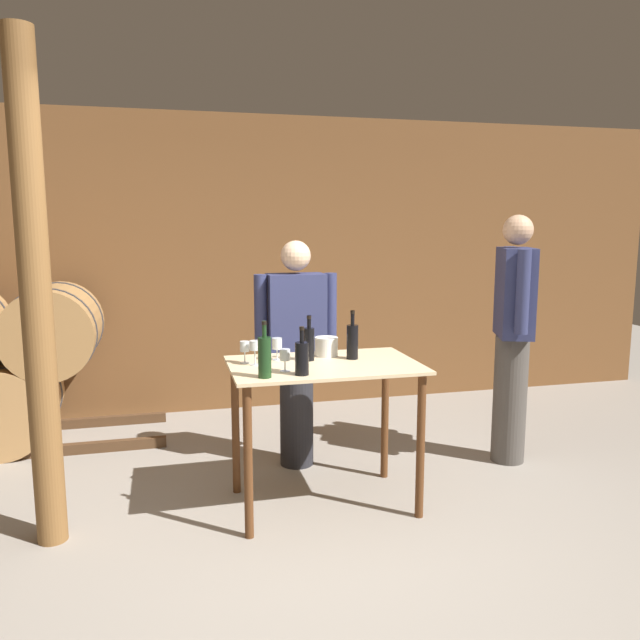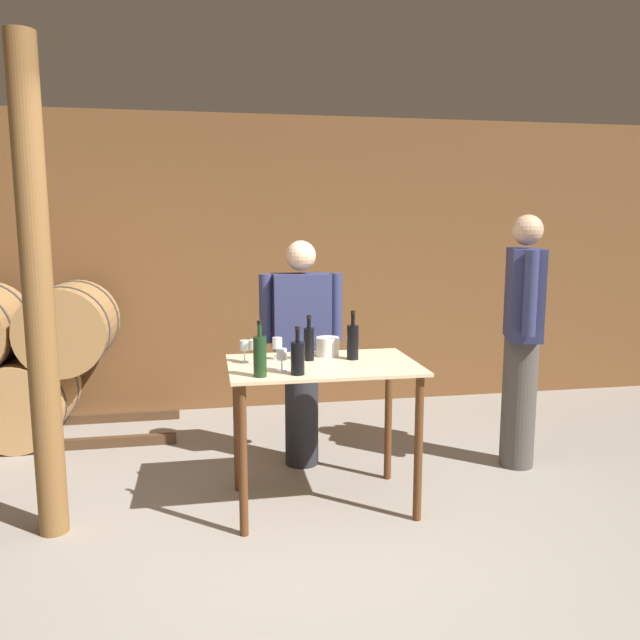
{
  "view_description": "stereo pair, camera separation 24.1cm",
  "coord_description": "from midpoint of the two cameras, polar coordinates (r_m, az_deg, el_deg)",
  "views": [
    {
      "loc": [
        -0.78,
        -2.89,
        1.74
      ],
      "look_at": [
        0.13,
        0.76,
        1.15
      ],
      "focal_mm": 35.0,
      "sensor_mm": 36.0,
      "label": 1
    },
    {
      "loc": [
        -0.55,
        -2.94,
        1.74
      ],
      "look_at": [
        0.13,
        0.76,
        1.15
      ],
      "focal_mm": 35.0,
      "sensor_mm": 36.0,
      "label": 2
    }
  ],
  "objects": [
    {
      "name": "ground_plane",
      "position": [
        3.46,
        2.27,
        -21.28
      ],
      "size": [
        14.0,
        14.0,
        0.0
      ],
      "primitive_type": "plane",
      "color": "gray"
    },
    {
      "name": "back_wall",
      "position": [
        5.83,
        -3.83,
        5.07
      ],
      "size": [
        8.4,
        0.05,
        2.7
      ],
      "color": "brown",
      "rests_on": "ground_plane"
    },
    {
      "name": "barrel_rack",
      "position": [
        5.51,
        -26.02,
        -3.76
      ],
      "size": [
        3.05,
        0.8,
        1.27
      ],
      "color": "#4C331E",
      "rests_on": "ground_plane"
    },
    {
      "name": "tasting_table",
      "position": [
        3.81,
        2.1,
        -6.43
      ],
      "size": [
        1.14,
        0.73,
        0.9
      ],
      "color": "beige",
      "rests_on": "ground_plane"
    },
    {
      "name": "wooden_post",
      "position": [
        3.62,
        -22.65,
        2.02
      ],
      "size": [
        0.16,
        0.16,
        2.7
      ],
      "color": "brown",
      "rests_on": "ground_plane"
    },
    {
      "name": "wine_bottle_far_left",
      "position": [
        3.43,
        -3.51,
        -3.24
      ],
      "size": [
        0.07,
        0.07,
        0.31
      ],
      "color": "#193819",
      "rests_on": "tasting_table"
    },
    {
      "name": "wine_bottle_left",
      "position": [
        3.47,
        -0.07,
        -3.41
      ],
      "size": [
        0.08,
        0.08,
        0.27
      ],
      "color": "black",
      "rests_on": "tasting_table"
    },
    {
      "name": "wine_bottle_center",
      "position": [
        3.83,
        0.79,
        -2.09
      ],
      "size": [
        0.06,
        0.06,
        0.28
      ],
      "color": "black",
      "rests_on": "tasting_table"
    },
    {
      "name": "wine_bottle_right",
      "position": [
        3.87,
        4.8,
        -1.94
      ],
      "size": [
        0.07,
        0.07,
        0.3
      ],
      "color": "black",
      "rests_on": "tasting_table"
    },
    {
      "name": "wine_glass_near_left",
      "position": [
        3.8,
        -5.13,
        -2.46
      ],
      "size": [
        0.06,
        0.06,
        0.13
      ],
      "color": "silver",
      "rests_on": "tasting_table"
    },
    {
      "name": "wine_glass_near_center",
      "position": [
        3.73,
        -4.24,
        -2.39
      ],
      "size": [
        0.06,
        0.06,
        0.15
      ],
      "color": "silver",
      "rests_on": "tasting_table"
    },
    {
      "name": "wine_glass_near_right",
      "position": [
        3.56,
        -1.58,
        -3.26
      ],
      "size": [
        0.06,
        0.06,
        0.13
      ],
      "color": "silver",
      "rests_on": "tasting_table"
    },
    {
      "name": "wine_glass_far_side",
      "position": [
        3.85,
        -2.15,
        -2.21
      ],
      "size": [
        0.06,
        0.06,
        0.14
      ],
      "color": "silver",
      "rests_on": "tasting_table"
    },
    {
      "name": "ice_bucket",
      "position": [
        3.97,
        2.44,
        -2.46
      ],
      "size": [
        0.15,
        0.15,
        0.12
      ],
      "color": "white",
      "rests_on": "tasting_table"
    },
    {
      "name": "person_host",
      "position": [
        4.43,
        -0.16,
        -2.65
      ],
      "size": [
        0.59,
        0.24,
        1.62
      ],
      "color": "#232328",
      "rests_on": "ground_plane"
    },
    {
      "name": "person_visitor_with_scarf",
      "position": [
        4.64,
        19.43,
        -1.37
      ],
      "size": [
        0.34,
        0.56,
        1.79
      ],
      "color": "#4C4742",
      "rests_on": "ground_plane"
    }
  ]
}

